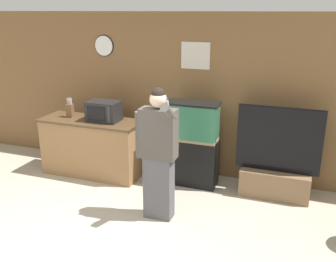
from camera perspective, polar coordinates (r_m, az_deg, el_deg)
name	(u,v)px	position (r m, az deg, el deg)	size (l,w,h in m)	color
ground_plane	(94,254)	(4.51, -11.23, -17.90)	(18.00, 18.00, 0.00)	#B2A893
wall_back_paneled	(171,94)	(6.15, 0.42, 5.62)	(10.00, 0.08, 2.60)	brown
counter_island	(92,147)	(6.29, -11.49, -2.37)	(1.66, 0.63, 0.94)	olive
microwave	(104,111)	(6.00, -9.76, 3.01)	(0.50, 0.35, 0.32)	black
knife_block	(70,110)	(6.35, -14.72, 3.11)	(0.11, 0.08, 0.32)	brown
aquarium_on_stand	(192,144)	(5.75, 3.61, -2.01)	(0.81, 0.36, 1.31)	black
tv_on_stand	(276,171)	(5.67, 16.07, -5.91)	(1.19, 0.40, 1.35)	brown
person_standing	(158,153)	(4.72, -1.57, -3.33)	(0.55, 0.41, 1.74)	#515156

